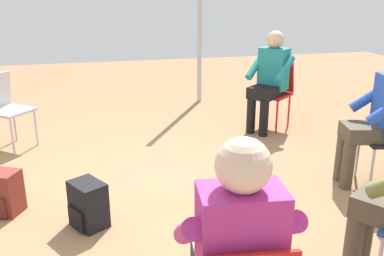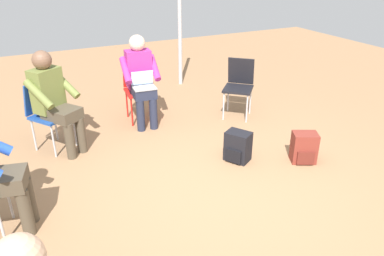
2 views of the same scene
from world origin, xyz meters
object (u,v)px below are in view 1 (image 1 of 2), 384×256
object	(u,v)px
person_in_teal	(270,76)
backpack_near_laptop_user	(3,195)
chair_northeast	(275,89)
person_in_blue	(380,113)
chair_northwest	(5,105)
backpack_by_empty_chair	(89,207)
person_with_laptop	(234,250)

from	to	relation	value
person_in_teal	backpack_near_laptop_user	size ratio (longest dim) A/B	3.44
chair_northeast	backpack_near_laptop_user	xyz separation A→B (m)	(-3.05, -1.60, -0.34)
person_in_blue	chair_northwest	bearing A→B (deg)	75.37
person_in_teal	backpack_near_laptop_user	world-z (taller)	person_in_teal
person_in_blue	backpack_by_empty_chair	world-z (taller)	person_in_blue
person_in_teal	backpack_by_empty_chair	world-z (taller)	person_in_teal
backpack_near_laptop_user	backpack_by_empty_chair	size ratio (longest dim) A/B	1.00
chair_northwest	person_in_teal	bearing A→B (deg)	127.99
person_in_blue	backpack_by_empty_chair	distance (m)	2.62
chair_northeast	chair_northwest	bearing A→B (deg)	51.25
chair_northeast	person_with_laptop	distance (m)	3.90
chair_northeast	person_in_blue	xyz separation A→B (m)	(0.19, -1.82, 0.20)
chair_northwest	person_in_blue	world-z (taller)	person_in_blue
backpack_by_empty_chair	person_with_laptop	bearing A→B (deg)	-67.22
chair_northeast	person_with_laptop	bearing A→B (deg)	114.39
person_with_laptop	backpack_near_laptop_user	bearing A→B (deg)	130.51
backpack_by_empty_chair	person_in_teal	bearing A→B (deg)	39.69
chair_northwest	person_in_blue	size ratio (longest dim) A/B	0.69
chair_northwest	person_in_blue	distance (m)	3.88
person_with_laptop	backpack_near_laptop_user	size ratio (longest dim) A/B	3.44
chair_northwest	chair_northeast	size ratio (longest dim) A/B	1.00
person_in_blue	backpack_near_laptop_user	xyz separation A→B (m)	(-3.24, 0.22, -0.54)
chair_northwest	backpack_by_empty_chair	size ratio (longest dim) A/B	2.36
chair_northwest	chair_northeast	bearing A→B (deg)	129.91
person_in_blue	person_in_teal	bearing A→B (deg)	23.53
backpack_near_laptop_user	backpack_by_empty_chair	world-z (taller)	same
backpack_near_laptop_user	person_with_laptop	bearing A→B (deg)	-55.10
chair_northeast	backpack_by_empty_chair	xyz separation A→B (m)	(-2.37, -1.97, -0.34)
person_in_teal	chair_northeast	bearing A→B (deg)	-90.00
person_with_laptop	backpack_near_laptop_user	world-z (taller)	person_with_laptop
person_with_laptop	person_in_blue	distance (m)	2.55
person_in_blue	backpack_near_laptop_user	world-z (taller)	person_in_blue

